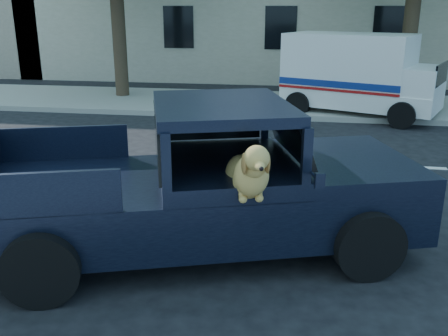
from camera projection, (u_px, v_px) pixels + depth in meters
name	position (u px, v px, depth m)	size (l,w,h in m)	color
ground	(156.00, 225.00, 7.14)	(120.00, 120.00, 0.00)	black
far_sidewalk	(239.00, 103.00, 15.75)	(60.00, 4.00, 0.15)	gray
lane_stripes	(300.00, 162.00, 10.02)	(21.60, 0.14, 0.01)	silver
pickup_truck	(195.00, 202.00, 6.26)	(5.68, 3.58, 1.90)	black
mail_truck	(358.00, 81.00, 13.98)	(4.56, 3.36, 2.27)	silver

